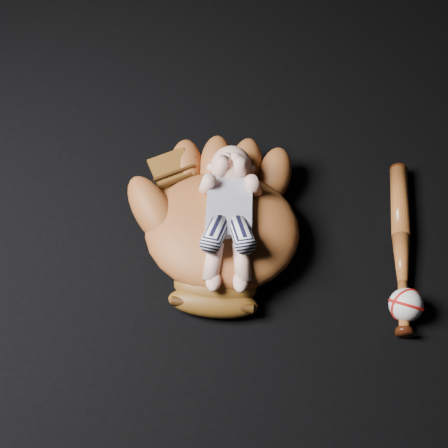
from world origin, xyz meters
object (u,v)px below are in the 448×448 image
object	(u,v)px
newborn_baby	(229,217)
baseball_bat	(401,246)
baseball	(406,305)
baseball_glove	(222,225)

from	to	relation	value
newborn_baby	baseball_bat	world-z (taller)	newborn_baby
baseball_bat	baseball	distance (m)	0.16
baseball	newborn_baby	bearing A→B (deg)	168.23
baseball_glove	newborn_baby	distance (m)	0.06
baseball_glove	newborn_baby	xyz separation A→B (m)	(0.02, -0.01, 0.05)
newborn_baby	baseball_bat	xyz separation A→B (m)	(0.39, 0.08, -0.11)
newborn_baby	baseball_bat	size ratio (longest dim) A/B	0.78
baseball_glove	baseball	distance (m)	0.44
baseball_glove	baseball_bat	size ratio (longest dim) A/B	1.09
newborn_baby	baseball_bat	distance (m)	0.42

